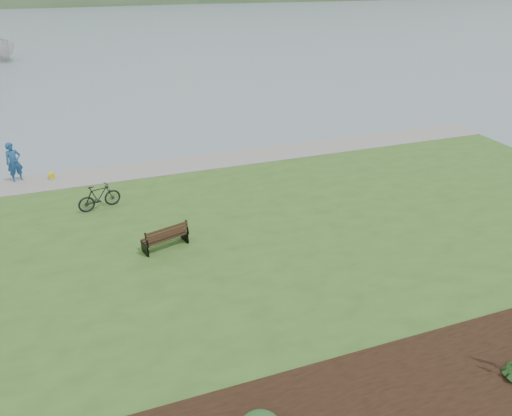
# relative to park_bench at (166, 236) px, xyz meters

# --- Properties ---
(ground) EXTENTS (600.00, 600.00, 0.00)m
(ground) POSITION_rel_park_bench_xyz_m (3.40, 0.83, -0.90)
(ground) COLOR slate
(ground) RESTS_ON ground
(lawn) EXTENTS (34.00, 20.00, 0.40)m
(lawn) POSITION_rel_park_bench_xyz_m (3.40, -1.17, -0.70)
(lawn) COLOR #325B20
(lawn) RESTS_ON ground
(shoreline_path) EXTENTS (34.00, 2.20, 0.03)m
(shoreline_path) POSITION_rel_park_bench_xyz_m (3.40, 7.73, -0.48)
(shoreline_path) COLOR gray
(shoreline_path) RESTS_ON lawn
(garden_bed) EXTENTS (24.00, 4.40, 0.04)m
(garden_bed) POSITION_rel_park_bench_xyz_m (6.40, -8.97, -0.48)
(garden_bed) COLOR black
(garden_bed) RESTS_ON lawn
(park_bench) EXTENTS (1.73, 1.08, 1.00)m
(park_bench) POSITION_rel_park_bench_xyz_m (0.00, 0.00, 0.00)
(park_bench) COLOR black
(park_bench) RESTS_ON lawn
(person) EXTENTS (0.97, 0.83, 2.25)m
(person) POSITION_rel_park_bench_xyz_m (-5.72, 8.33, 0.63)
(person) COLOR navy
(person) RESTS_ON lawn
(bicycle_b) EXTENTS (1.04, 1.88, 1.09)m
(bicycle_b) POSITION_rel_park_bench_xyz_m (-2.12, 4.07, 0.05)
(bicycle_b) COLOR black
(bicycle_b) RESTS_ON lawn
(sailboat) EXTENTS (14.74, 14.85, 29.60)m
(sailboat) POSITION_rel_park_bench_xyz_m (-11.17, 48.30, -0.90)
(sailboat) COLOR silver
(sailboat) RESTS_ON ground
(pannier) EXTENTS (0.22, 0.33, 0.34)m
(pannier) POSITION_rel_park_bench_xyz_m (-4.20, 8.03, -0.33)
(pannier) COLOR gold
(pannier) RESTS_ON lawn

